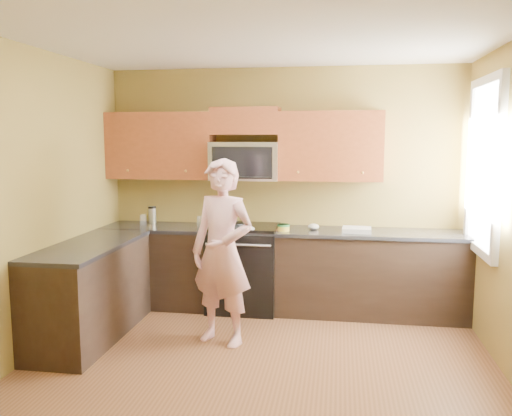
% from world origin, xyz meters
% --- Properties ---
extents(floor, '(4.00, 4.00, 0.00)m').
position_xyz_m(floor, '(0.00, 0.00, 0.00)').
color(floor, brown).
rests_on(floor, ground).
extents(ceiling, '(4.00, 4.00, 0.00)m').
position_xyz_m(ceiling, '(0.00, 0.00, 2.70)').
color(ceiling, white).
rests_on(ceiling, ground).
extents(wall_back, '(4.00, 0.00, 4.00)m').
position_xyz_m(wall_back, '(0.00, 2.00, 1.35)').
color(wall_back, olive).
rests_on(wall_back, ground).
extents(wall_front, '(4.00, 0.00, 4.00)m').
position_xyz_m(wall_front, '(0.00, -2.00, 1.35)').
color(wall_front, olive).
rests_on(wall_front, ground).
extents(wall_left, '(0.00, 4.00, 4.00)m').
position_xyz_m(wall_left, '(-2.00, 0.00, 1.35)').
color(wall_left, olive).
rests_on(wall_left, ground).
extents(cabinet_back_run, '(4.00, 0.60, 0.88)m').
position_xyz_m(cabinet_back_run, '(0.00, 1.70, 0.44)').
color(cabinet_back_run, black).
rests_on(cabinet_back_run, floor).
extents(cabinet_left_run, '(0.60, 1.60, 0.88)m').
position_xyz_m(cabinet_left_run, '(-1.70, 0.60, 0.44)').
color(cabinet_left_run, black).
rests_on(cabinet_left_run, floor).
extents(countertop_back, '(4.00, 0.62, 0.04)m').
position_xyz_m(countertop_back, '(0.00, 1.69, 0.90)').
color(countertop_back, black).
rests_on(countertop_back, cabinet_back_run).
extents(countertop_left, '(0.62, 1.60, 0.04)m').
position_xyz_m(countertop_left, '(-1.69, 0.60, 0.90)').
color(countertop_left, black).
rests_on(countertop_left, cabinet_left_run).
extents(stove, '(0.76, 0.65, 0.95)m').
position_xyz_m(stove, '(-0.40, 1.68, 0.47)').
color(stove, black).
rests_on(stove, floor).
extents(microwave, '(0.76, 0.40, 0.42)m').
position_xyz_m(microwave, '(-0.40, 1.80, 1.45)').
color(microwave, silver).
rests_on(microwave, wall_back).
extents(upper_cab_left, '(1.22, 0.33, 0.75)m').
position_xyz_m(upper_cab_left, '(-1.39, 1.83, 1.45)').
color(upper_cab_left, brown).
rests_on(upper_cab_left, wall_back).
extents(upper_cab_right, '(1.12, 0.33, 0.75)m').
position_xyz_m(upper_cab_right, '(0.54, 1.83, 1.45)').
color(upper_cab_right, brown).
rests_on(upper_cab_right, wall_back).
extents(upper_cab_over_mw, '(0.76, 0.33, 0.30)m').
position_xyz_m(upper_cab_over_mw, '(-0.40, 1.83, 2.10)').
color(upper_cab_over_mw, brown).
rests_on(upper_cab_over_mw, wall_back).
extents(window, '(0.06, 1.06, 1.66)m').
position_xyz_m(window, '(1.98, 1.20, 1.65)').
color(window, white).
rests_on(window, wall_right).
extents(woman, '(0.73, 0.60, 1.73)m').
position_xyz_m(woman, '(-0.42, 0.67, 0.86)').
color(woman, '#E57285').
rests_on(woman, floor).
extents(frying_pan, '(0.32, 0.47, 0.06)m').
position_xyz_m(frying_pan, '(-0.48, 1.53, 0.95)').
color(frying_pan, black).
rests_on(frying_pan, stove).
extents(butter_tub, '(0.14, 0.14, 0.09)m').
position_xyz_m(butter_tub, '(0.06, 1.56, 0.92)').
color(butter_tub, yellow).
rests_on(butter_tub, countertop_back).
extents(toast_slice, '(0.12, 0.12, 0.01)m').
position_xyz_m(toast_slice, '(0.01, 1.60, 0.93)').
color(toast_slice, '#B27F47').
rests_on(toast_slice, countertop_back).
extents(napkin_a, '(0.14, 0.14, 0.06)m').
position_xyz_m(napkin_a, '(-0.30, 1.46, 0.95)').
color(napkin_a, silver).
rests_on(napkin_a, countertop_back).
extents(napkin_b, '(0.12, 0.14, 0.07)m').
position_xyz_m(napkin_b, '(0.37, 1.71, 0.95)').
color(napkin_b, silver).
rests_on(napkin_b, countertop_back).
extents(dish_towel, '(0.31, 0.26, 0.05)m').
position_xyz_m(dish_towel, '(0.83, 1.63, 0.95)').
color(dish_towel, white).
rests_on(dish_towel, countertop_back).
extents(travel_mug, '(0.11, 0.11, 0.20)m').
position_xyz_m(travel_mug, '(-1.52, 1.86, 0.92)').
color(travel_mug, silver).
rests_on(travel_mug, countertop_back).
extents(glass_a, '(0.07, 0.07, 0.12)m').
position_xyz_m(glass_a, '(-1.59, 1.73, 0.98)').
color(glass_a, silver).
rests_on(glass_a, countertop_back).
extents(glass_b, '(0.08, 0.08, 0.12)m').
position_xyz_m(glass_b, '(-0.90, 1.69, 0.98)').
color(glass_b, silver).
rests_on(glass_b, countertop_back).
extents(glass_c, '(0.08, 0.08, 0.12)m').
position_xyz_m(glass_c, '(-0.72, 1.73, 0.98)').
color(glass_c, silver).
rests_on(glass_c, countertop_back).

